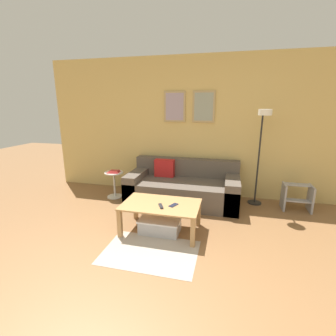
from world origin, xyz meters
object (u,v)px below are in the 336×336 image
couch (183,187)px  side_table (114,182)px  storage_bin (160,225)px  coffee_table (161,208)px  remote_control (161,206)px  book_stack (114,172)px  step_stool (297,196)px  floor_lamp (262,140)px  cell_phone (174,205)px

couch → side_table: (-1.28, -0.12, 0.04)m
side_table → storage_bin: bearing=-41.7°
coffee_table → remote_control: bearing=-74.4°
storage_bin → remote_control: 0.32m
book_stack → step_stool: bearing=4.0°
book_stack → couch: bearing=6.4°
floor_lamp → coffee_table: bearing=-138.5°
storage_bin → book_stack: book_stack is taller
floor_lamp → book_stack: size_ratio=7.20×
cell_phone → step_stool: size_ratio=0.32×
storage_bin → book_stack: 1.61m
couch → coffee_table: bearing=-94.5°
remote_control → step_stool: bearing=7.8°
remote_control → book_stack: bearing=111.4°
cell_phone → step_stool: (1.80, 1.23, -0.17)m
couch → coffee_table: 1.15m
cell_phone → step_stool: step_stool is taller
floor_lamp → cell_phone: size_ratio=11.62×
floor_lamp → side_table: (-2.54, -0.17, -0.85)m
book_stack → cell_phone: (1.35, -1.01, -0.10)m
coffee_table → floor_lamp: 1.97m
couch → step_stool: couch is taller
coffee_table → floor_lamp: size_ratio=0.64×
couch → remote_control: (-0.06, -1.24, 0.15)m
cell_phone → step_stool: bearing=58.0°
couch → side_table: 1.29m
floor_lamp → remote_control: floor_lamp is taller
side_table → step_stool: side_table is taller
cell_phone → couch: bearing=118.0°
floor_lamp → cell_phone: 1.83m
coffee_table → remote_control: remote_control is taller
couch → side_table: couch is taller
floor_lamp → side_table: size_ratio=3.35×
storage_bin → side_table: side_table is taller
remote_control → cell_phone: bearing=3.0°
side_table → book_stack: (0.02, -0.02, 0.21)m
storage_bin → side_table: 1.60m
couch → remote_control: bearing=-92.9°
book_stack → step_stool: (3.15, 0.22, -0.27)m
coffee_table → floor_lamp: bearing=41.5°
remote_control → step_stool: size_ratio=0.34×
coffee_table → cell_phone: (0.18, -0.01, 0.07)m
couch → step_stool: 1.89m
remote_control → cell_phone: size_ratio=1.07×
storage_bin → side_table: (-1.19, 1.06, 0.19)m
coffee_table → side_table: bearing=139.4°
floor_lamp → remote_control: bearing=-135.7°
couch → storage_bin: 1.19m
couch → remote_control: size_ratio=12.87×
remote_control → side_table: bearing=111.3°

